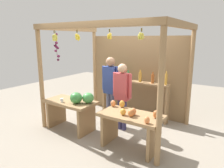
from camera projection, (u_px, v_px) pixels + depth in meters
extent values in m
plane|color=gray|center=(116.00, 125.00, 5.14)|extent=(12.00, 12.00, 0.00)
cylinder|color=#99754C|center=(41.00, 78.00, 4.81)|extent=(0.10, 0.10, 2.43)
cylinder|color=#99754C|center=(160.00, 97.00, 3.27)|extent=(0.10, 0.10, 2.43)
cylinder|color=#99754C|center=(95.00, 68.00, 6.48)|extent=(0.10, 0.10, 2.43)
cylinder|color=#99754C|center=(190.00, 77.00, 4.95)|extent=(0.10, 0.10, 2.43)
cube|color=#99754C|center=(88.00, 25.00, 3.79)|extent=(2.99, 0.12, 0.12)
cube|color=#99754C|center=(70.00, 29.00, 5.40)|extent=(0.12, 2.14, 0.12)
cube|color=#99754C|center=(183.00, 25.00, 3.86)|extent=(0.12, 2.14, 0.12)
cube|color=olive|center=(136.00, 76.00, 5.76)|extent=(2.89, 0.04, 2.19)
cylinder|color=brown|center=(77.00, 31.00, 4.09)|extent=(0.02, 0.02, 0.06)
ellipsoid|color=yellow|center=(79.00, 37.00, 4.09)|extent=(0.04, 0.08, 0.13)
ellipsoid|color=yellow|center=(79.00, 38.00, 4.13)|extent=(0.05, 0.05, 0.13)
ellipsoid|color=yellow|center=(77.00, 37.00, 4.14)|extent=(0.07, 0.06, 0.13)
ellipsoid|color=yellow|center=(76.00, 36.00, 4.12)|extent=(0.04, 0.08, 0.13)
ellipsoid|color=yellow|center=(76.00, 37.00, 4.10)|extent=(0.08, 0.06, 0.13)
ellipsoid|color=yellow|center=(77.00, 37.00, 4.08)|extent=(0.07, 0.06, 0.13)
cylinder|color=brown|center=(110.00, 31.00, 3.77)|extent=(0.02, 0.02, 0.06)
ellipsoid|color=gold|center=(111.00, 37.00, 3.78)|extent=(0.04, 0.07, 0.11)
ellipsoid|color=gold|center=(111.00, 36.00, 3.80)|extent=(0.05, 0.04, 0.11)
ellipsoid|color=gold|center=(110.00, 35.00, 3.82)|extent=(0.05, 0.04, 0.11)
ellipsoid|color=gold|center=(108.00, 36.00, 3.81)|extent=(0.04, 0.07, 0.11)
ellipsoid|color=gold|center=(108.00, 37.00, 3.78)|extent=(0.06, 0.05, 0.11)
ellipsoid|color=gold|center=(110.00, 37.00, 3.75)|extent=(0.05, 0.05, 0.11)
cylinder|color=brown|center=(142.00, 30.00, 3.41)|extent=(0.02, 0.02, 0.06)
ellipsoid|color=#D1CC4C|center=(143.00, 36.00, 3.41)|extent=(0.04, 0.08, 0.11)
ellipsoid|color=#D1CC4C|center=(143.00, 37.00, 3.44)|extent=(0.07, 0.06, 0.12)
ellipsoid|color=#D1CC4C|center=(142.00, 37.00, 3.46)|extent=(0.07, 0.04, 0.11)
ellipsoid|color=#D1CC4C|center=(141.00, 36.00, 3.45)|extent=(0.05, 0.06, 0.11)
ellipsoid|color=#D1CC4C|center=(139.00, 37.00, 3.43)|extent=(0.05, 0.06, 0.11)
ellipsoid|color=#D1CC4C|center=(140.00, 35.00, 3.40)|extent=(0.06, 0.04, 0.11)
ellipsoid|color=#D1CC4C|center=(142.00, 36.00, 3.39)|extent=(0.06, 0.06, 0.11)
cylinder|color=brown|center=(54.00, 32.00, 4.43)|extent=(0.02, 0.02, 0.06)
ellipsoid|color=#D1CC4C|center=(55.00, 38.00, 4.45)|extent=(0.04, 0.06, 0.14)
ellipsoid|color=#D1CC4C|center=(57.00, 38.00, 4.47)|extent=(0.06, 0.06, 0.15)
ellipsoid|color=#D1CC4C|center=(55.00, 37.00, 4.47)|extent=(0.06, 0.05, 0.14)
ellipsoid|color=#D1CC4C|center=(54.00, 37.00, 4.48)|extent=(0.05, 0.07, 0.15)
ellipsoid|color=#D1CC4C|center=(53.00, 38.00, 4.46)|extent=(0.05, 0.06, 0.14)
ellipsoid|color=#D1CC4C|center=(53.00, 38.00, 4.43)|extent=(0.06, 0.04, 0.14)
ellipsoid|color=#D1CC4C|center=(54.00, 38.00, 4.43)|extent=(0.06, 0.05, 0.14)
cylinder|color=#4C422D|center=(56.00, 43.00, 4.77)|extent=(0.01, 0.01, 0.55)
sphere|color=#47142D|center=(56.00, 34.00, 4.74)|extent=(0.07, 0.07, 0.07)
sphere|color=#511938|center=(56.00, 37.00, 4.75)|extent=(0.07, 0.07, 0.07)
sphere|color=#601E42|center=(54.00, 39.00, 4.75)|extent=(0.07, 0.07, 0.07)
sphere|color=#601E42|center=(56.00, 43.00, 4.75)|extent=(0.07, 0.07, 0.07)
sphere|color=#47142D|center=(55.00, 46.00, 4.78)|extent=(0.07, 0.07, 0.07)
sphere|color=#601E42|center=(57.00, 47.00, 4.81)|extent=(0.07, 0.07, 0.07)
sphere|color=#511938|center=(58.00, 48.00, 4.81)|extent=(0.06, 0.06, 0.06)
sphere|color=#601E42|center=(56.00, 51.00, 4.80)|extent=(0.06, 0.06, 0.06)
sphere|color=#601E42|center=(58.00, 56.00, 4.84)|extent=(0.07, 0.07, 0.07)
sphere|color=#511938|center=(58.00, 60.00, 4.88)|extent=(0.06, 0.06, 0.06)
cube|color=#99754C|center=(70.00, 102.00, 4.79)|extent=(1.22, 0.64, 0.06)
cube|color=#99754C|center=(57.00, 112.00, 5.13)|extent=(0.06, 0.58, 0.64)
cube|color=#99754C|center=(87.00, 121.00, 4.61)|extent=(0.06, 0.58, 0.64)
ellipsoid|color=#38843D|center=(76.00, 98.00, 4.57)|extent=(0.35, 0.35, 0.25)
ellipsoid|color=#429347|center=(88.00, 98.00, 4.59)|extent=(0.29, 0.29, 0.24)
cylinder|color=white|center=(62.00, 100.00, 4.67)|extent=(0.07, 0.07, 0.09)
cube|color=#99754C|center=(131.00, 116.00, 3.95)|extent=(1.22, 0.64, 0.06)
cube|color=#99754C|center=(110.00, 127.00, 4.28)|extent=(0.06, 0.58, 0.64)
cube|color=#99754C|center=(154.00, 139.00, 3.76)|extent=(0.06, 0.58, 0.64)
ellipsoid|color=gold|center=(123.00, 112.00, 3.88)|extent=(0.12, 0.12, 0.13)
ellipsoid|color=#E07F47|center=(147.00, 120.00, 3.50)|extent=(0.12, 0.12, 0.12)
ellipsoid|color=#E07F47|center=(133.00, 111.00, 3.88)|extent=(0.16, 0.16, 0.14)
ellipsoid|color=#E07F47|center=(113.00, 103.00, 4.37)|extent=(0.16, 0.16, 0.14)
ellipsoid|color=#CC7038|center=(156.00, 114.00, 3.73)|extent=(0.15, 0.15, 0.15)
ellipsoid|color=#CC7038|center=(131.00, 113.00, 3.80)|extent=(0.15, 0.15, 0.14)
ellipsoid|color=#E07F47|center=(158.00, 113.00, 3.82)|extent=(0.12, 0.12, 0.13)
ellipsoid|color=gold|center=(122.00, 104.00, 4.32)|extent=(0.16, 0.16, 0.15)
cube|color=#99754C|center=(105.00, 94.00, 6.13)|extent=(0.05, 0.20, 1.00)
cube|color=#99754C|center=(167.00, 105.00, 5.13)|extent=(0.05, 0.20, 1.00)
cube|color=#99754C|center=(134.00, 82.00, 5.52)|extent=(1.88, 0.22, 0.04)
cylinder|color=#338C4C|center=(107.00, 73.00, 5.96)|extent=(0.08, 0.08, 0.28)
cylinder|color=#338C4C|center=(107.00, 67.00, 5.92)|extent=(0.03, 0.03, 0.06)
cylinder|color=gold|center=(117.00, 75.00, 5.77)|extent=(0.07, 0.07, 0.23)
cylinder|color=gold|center=(117.00, 70.00, 5.74)|extent=(0.03, 0.03, 0.06)
cylinder|color=#338C4C|center=(128.00, 76.00, 5.59)|extent=(0.07, 0.07, 0.22)
cylinder|color=#338C4C|center=(128.00, 71.00, 5.56)|extent=(0.03, 0.03, 0.06)
cylinder|color=gold|center=(140.00, 77.00, 5.39)|extent=(0.08, 0.08, 0.26)
cylinder|color=gold|center=(140.00, 71.00, 5.36)|extent=(0.03, 0.03, 0.06)
cylinder|color=#994C1E|center=(153.00, 79.00, 5.21)|extent=(0.08, 0.08, 0.23)
cylinder|color=#994C1E|center=(153.00, 73.00, 5.18)|extent=(0.03, 0.03, 0.06)
cylinder|color=gold|center=(166.00, 80.00, 5.02)|extent=(0.06, 0.06, 0.27)
cylinder|color=gold|center=(166.00, 73.00, 4.99)|extent=(0.03, 0.03, 0.06)
cylinder|color=slate|center=(109.00, 108.00, 5.24)|extent=(0.11, 0.11, 0.79)
cylinder|color=slate|center=(113.00, 109.00, 5.18)|extent=(0.11, 0.11, 0.79)
cube|color=#2D428C|center=(110.00, 80.00, 5.05)|extent=(0.32, 0.19, 0.67)
cylinder|color=#2D428C|center=(104.00, 78.00, 5.15)|extent=(0.08, 0.08, 0.60)
cylinder|color=#2D428C|center=(117.00, 80.00, 4.94)|extent=(0.08, 0.08, 0.60)
sphere|color=#997051|center=(110.00, 62.00, 4.95)|extent=(0.23, 0.23, 0.23)
cylinder|color=#383461|center=(120.00, 114.00, 4.88)|extent=(0.11, 0.11, 0.73)
cylinder|color=#383461|center=(124.00, 115.00, 4.81)|extent=(0.11, 0.11, 0.73)
cube|color=#BF474C|center=(122.00, 87.00, 4.70)|extent=(0.32, 0.19, 0.62)
cylinder|color=#BF474C|center=(115.00, 84.00, 4.80)|extent=(0.08, 0.08, 0.56)
cylinder|color=#BF474C|center=(130.00, 86.00, 4.59)|extent=(0.08, 0.08, 0.56)
sphere|color=tan|center=(122.00, 68.00, 4.61)|extent=(0.21, 0.21, 0.21)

